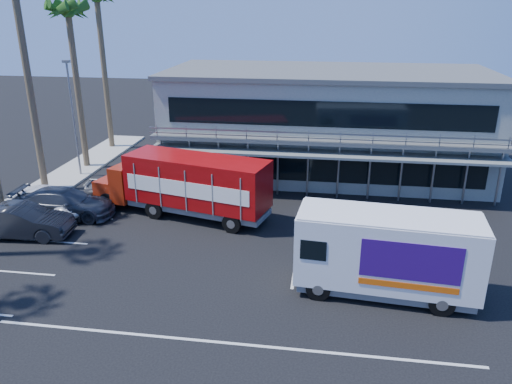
# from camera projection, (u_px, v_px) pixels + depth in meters

# --- Properties ---
(ground) EXTENTS (120.00, 120.00, 0.00)m
(ground) POSITION_uv_depth(u_px,v_px,m) (253.00, 264.00, 23.65)
(ground) COLOR black
(ground) RESTS_ON ground
(building) EXTENTS (22.40, 12.00, 7.30)m
(building) POSITION_uv_depth(u_px,v_px,m) (326.00, 122.00, 35.78)
(building) COLOR gray
(building) RESTS_ON ground
(curb_strip) EXTENTS (3.00, 32.00, 0.16)m
(curb_strip) POSITION_uv_depth(u_px,v_px,m) (31.00, 199.00, 31.23)
(curb_strip) COLOR #A5A399
(curb_strip) RESTS_ON ground
(palm_e) EXTENTS (2.80, 2.80, 12.25)m
(palm_e) POSITION_uv_depth(u_px,v_px,m) (69.00, 19.00, 33.98)
(palm_e) COLOR brown
(palm_e) RESTS_ON ground
(palm_f) EXTENTS (2.80, 2.80, 13.25)m
(palm_f) POSITION_uv_depth(u_px,v_px,m) (97.00, 5.00, 38.81)
(palm_f) COLOR brown
(palm_f) RESTS_ON ground
(light_pole_far) EXTENTS (0.50, 0.25, 8.09)m
(light_pole_far) POSITION_uv_depth(u_px,v_px,m) (73.00, 114.00, 34.19)
(light_pole_far) COLOR gray
(light_pole_far) RESTS_ON ground
(red_truck) EXTENTS (10.91, 5.00, 3.58)m
(red_truck) POSITION_uv_depth(u_px,v_px,m) (186.00, 184.00, 28.39)
(red_truck) COLOR maroon
(red_truck) RESTS_ON ground
(white_van) EXTENTS (7.58, 3.15, 3.61)m
(white_van) POSITION_uv_depth(u_px,v_px,m) (387.00, 253.00, 20.57)
(white_van) COLOR white
(white_van) RESTS_ON ground
(parked_car_b) EXTENTS (5.35, 2.24, 1.72)m
(parked_car_b) POSITION_uv_depth(u_px,v_px,m) (22.00, 221.00, 26.17)
(parked_car_b) COLOR black
(parked_car_b) RESTS_ON ground
(parked_car_c) EXTENTS (5.84, 3.77, 1.50)m
(parked_car_c) POSITION_uv_depth(u_px,v_px,m) (54.00, 201.00, 29.17)
(parked_car_c) COLOR white
(parked_car_c) RESTS_ON ground
(parked_car_d) EXTENTS (5.84, 2.62, 1.66)m
(parked_car_d) POSITION_uv_depth(u_px,v_px,m) (65.00, 203.00, 28.65)
(parked_car_d) COLOR #2E333E
(parked_car_d) RESTS_ON ground
(parked_car_e) EXTENTS (4.68, 2.41, 1.52)m
(parked_car_e) POSITION_uv_depth(u_px,v_px,m) (121.00, 187.00, 31.35)
(parked_car_e) COLOR slate
(parked_car_e) RESTS_ON ground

